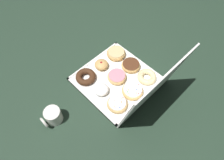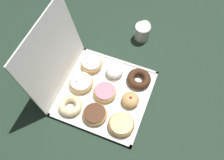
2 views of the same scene
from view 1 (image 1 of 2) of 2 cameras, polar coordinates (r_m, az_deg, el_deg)
The scene contains 13 objects.
ground_plane at distance 1.20m, azimuth 1.19°, elevation 0.02°, with size 3.00×3.00×0.00m, color #233828.
donut_box at distance 1.20m, azimuth 1.19°, elevation 0.16°, with size 0.41×0.41×0.01m.
box_lid_open at distance 0.97m, azimuth 11.85°, elevation -2.64°, with size 0.41×0.38×0.01m, color white.
glazed_ring_donut_0 at distance 1.29m, azimuth 1.17°, elevation 7.56°, with size 0.12×0.12×0.04m.
jelly_filled_donut_1 at distance 1.23m, azimuth -3.10°, elevation 4.29°, with size 0.08×0.08×0.05m.
chocolate_cake_ring_donut_2 at distance 1.19m, azimuth -7.43°, elevation 0.91°, with size 0.12×0.12×0.04m.
chocolate_frosted_donut_3 at distance 1.23m, azimuth 5.31°, elevation 4.20°, with size 0.11×0.11×0.03m.
pink_frosted_donut_4 at distance 1.18m, azimuth 1.56°, elevation 0.82°, with size 0.11×0.11×0.04m.
powdered_filled_donut_5 at distance 1.13m, azimuth -2.97°, elevation -2.79°, with size 0.09×0.09×0.04m.
cruller_donut_6 at distance 1.20m, azimuth 9.80°, elevation 0.91°, with size 0.11×0.11×0.04m.
sprinkle_donut_7 at distance 1.13m, azimuth 5.70°, elevation -3.10°, with size 0.12×0.12×0.04m.
sprinkle_donut_8 at distance 1.09m, azimuth 1.49°, elevation -6.73°, with size 0.11×0.11×0.04m.
coffee_mug at distance 1.09m, azimuth -16.36°, elevation -9.70°, with size 0.10×0.08×0.09m.
Camera 1 is at (0.48, 0.45, 1.00)m, focal length 32.39 mm.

